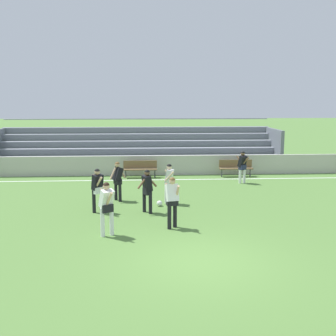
# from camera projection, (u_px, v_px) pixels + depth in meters

# --- Properties ---
(ground_plane) EXTENTS (160.00, 160.00, 0.00)m
(ground_plane) POSITION_uv_depth(u_px,v_px,m) (201.00, 261.00, 10.84)
(ground_plane) COLOR #517A38
(field_line_sideline) EXTENTS (44.00, 0.12, 0.01)m
(field_line_sideline) POSITION_uv_depth(u_px,v_px,m) (172.00, 180.00, 21.76)
(field_line_sideline) COLOR white
(field_line_sideline) RESTS_ON ground
(sideline_wall) EXTENTS (48.00, 0.16, 1.09)m
(sideline_wall) POSITION_uv_depth(u_px,v_px,m) (170.00, 165.00, 23.06)
(sideline_wall) COLOR #BCB7AD
(sideline_wall) RESTS_ON ground
(bleacher_stand) EXTENTS (17.27, 3.68, 2.90)m
(bleacher_stand) POSITION_uv_depth(u_px,v_px,m) (138.00, 147.00, 25.75)
(bleacher_stand) COLOR #9EA3AD
(bleacher_stand) RESTS_ON ground
(bench_far_right) EXTENTS (1.80, 0.40, 0.90)m
(bench_far_right) POSITION_uv_depth(u_px,v_px,m) (140.00, 167.00, 22.29)
(bench_far_right) COLOR brown
(bench_far_right) RESTS_ON ground
(bench_centre_sideline) EXTENTS (1.80, 0.40, 0.90)m
(bench_centre_sideline) POSITION_uv_depth(u_px,v_px,m) (236.00, 166.00, 22.60)
(bench_centre_sideline) COLOR brown
(bench_centre_sideline) RESTS_ON ground
(player_white_wide_right) EXTENTS (0.43, 0.59, 1.62)m
(player_white_wide_right) POSITION_uv_depth(u_px,v_px,m) (169.00, 180.00, 16.64)
(player_white_wide_right) COLOR white
(player_white_wide_right) RESTS_ON ground
(player_dark_trailing_run) EXTENTS (0.75, 0.47, 1.63)m
(player_dark_trailing_run) POSITION_uv_depth(u_px,v_px,m) (147.00, 187.00, 15.28)
(player_dark_trailing_run) COLOR black
(player_dark_trailing_run) RESTS_ON ground
(player_white_dropping_back) EXTENTS (0.53, 0.70, 1.68)m
(player_white_dropping_back) POSITION_uv_depth(u_px,v_px,m) (107.00, 204.00, 12.69)
(player_white_dropping_back) COLOR white
(player_white_dropping_back) RESTS_ON ground
(player_dark_overlapping) EXTENTS (0.67, 0.52, 1.64)m
(player_dark_overlapping) POSITION_uv_depth(u_px,v_px,m) (118.00, 178.00, 17.10)
(player_dark_overlapping) COLOR black
(player_dark_overlapping) RESTS_ON ground
(player_dark_deep_cover) EXTENTS (0.48, 0.71, 1.65)m
(player_dark_deep_cover) POSITION_uv_depth(u_px,v_px,m) (98.00, 187.00, 15.34)
(player_dark_deep_cover) COLOR black
(player_dark_deep_cover) RESTS_ON ground
(player_dark_on_ball) EXTENTS (0.53, 0.70, 1.61)m
(player_dark_on_ball) POSITION_uv_depth(u_px,v_px,m) (242.00, 164.00, 20.72)
(player_dark_on_ball) COLOR white
(player_dark_on_ball) RESTS_ON ground
(player_white_pressing_high) EXTENTS (0.46, 0.55, 1.69)m
(player_white_pressing_high) POSITION_uv_depth(u_px,v_px,m) (172.00, 198.00, 13.45)
(player_white_pressing_high) COLOR black
(player_white_pressing_high) RESTS_ON ground
(soccer_ball) EXTENTS (0.22, 0.22, 0.22)m
(soccer_ball) POSITION_uv_depth(u_px,v_px,m) (160.00, 203.00, 16.40)
(soccer_ball) COLOR white
(soccer_ball) RESTS_ON ground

